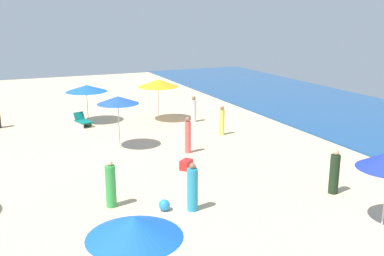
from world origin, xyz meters
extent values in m
cylinder|color=silver|center=(-4.15, 9.22, 1.08)|extent=(0.05, 0.05, 2.16)
cone|color=blue|center=(-4.15, 9.22, 2.34)|extent=(1.98, 1.98, 0.36)
cylinder|color=silver|center=(-8.68, 12.80, 1.02)|extent=(0.05, 0.05, 2.04)
cone|color=gold|center=(-8.68, 12.80, 2.27)|extent=(2.40, 2.40, 0.44)
cylinder|color=silver|center=(-9.97, 8.84, 0.91)|extent=(0.05, 0.05, 1.83)
cone|color=#1C5DB1|center=(-9.97, 8.84, 2.02)|extent=(2.41, 2.41, 0.39)
cube|color=silver|center=(-9.01, 8.16, 0.13)|extent=(0.99, 0.33, 0.25)
cube|color=silver|center=(-9.16, 8.66, 0.13)|extent=(0.99, 0.33, 0.25)
cube|color=#0E7063|center=(-9.09, 8.41, 0.28)|extent=(1.26, 0.92, 0.06)
cube|color=#0E7063|center=(-9.58, 8.26, 0.50)|extent=(0.43, 0.65, 0.46)
cone|color=blue|center=(8.30, 6.35, 2.30)|extent=(1.91, 1.91, 0.43)
cylinder|color=#E4EF5F|center=(-4.33, 14.78, 0.67)|extent=(0.38, 0.38, 1.34)
sphere|color=#9A6B4C|center=(-4.33, 14.78, 1.44)|extent=(0.24, 0.24, 0.24)
cylinder|color=#2898C1|center=(3.54, 9.65, 0.72)|extent=(0.47, 0.47, 1.44)
sphere|color=#8D614A|center=(3.54, 9.65, 1.53)|extent=(0.21, 0.21, 0.21)
cylinder|color=#1D311B|center=(4.26, 14.85, 0.72)|extent=(0.47, 0.47, 1.44)
sphere|color=tan|center=(4.26, 14.85, 1.54)|extent=(0.22, 0.22, 0.22)
cylinder|color=silver|center=(-7.58, 14.60, 0.66)|extent=(0.46, 0.46, 1.31)
sphere|color=#926542|center=(-7.58, 14.60, 1.42)|extent=(0.24, 0.24, 0.24)
cylinder|color=green|center=(2.20, 7.28, 0.72)|extent=(0.46, 0.46, 1.44)
sphere|color=beige|center=(2.20, 7.28, 1.53)|extent=(0.20, 0.20, 0.20)
cylinder|color=#F75C5B|center=(-2.20, 11.93, 0.74)|extent=(0.36, 0.36, 1.48)
sphere|color=#955D4D|center=(-2.20, 11.93, 1.59)|extent=(0.24, 0.24, 0.24)
sphere|color=#288EE6|center=(3.20, 8.79, 0.19)|extent=(0.38, 0.38, 0.38)
cube|color=red|center=(-0.16, 10.99, 0.20)|extent=(0.64, 0.66, 0.40)
camera|label=1|loc=(15.87, 4.25, 6.31)|focal=41.60mm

